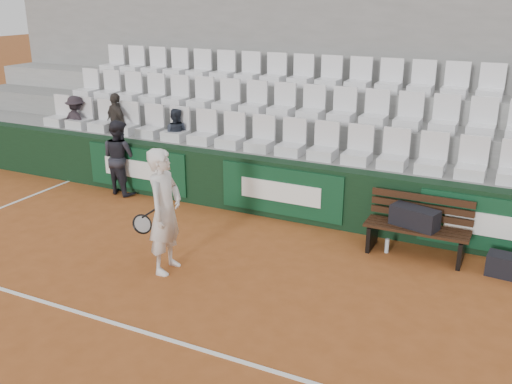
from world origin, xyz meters
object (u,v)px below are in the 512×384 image
sports_bag_ground (506,266)px  water_bottle_near (387,246)px  spectator_a (75,101)px  water_bottle_far (511,269)px  tennis_player (165,211)px  bench_left (415,241)px  spectator_b (115,102)px  spectator_c (175,113)px  sports_bag_left (415,217)px  ball_kid (119,157)px

sports_bag_ground → water_bottle_near: bearing=179.3°
sports_bag_ground → spectator_a: spectator_a is taller
water_bottle_far → tennis_player: (-4.36, -1.85, 0.76)m
spectator_a → tennis_player: bearing=155.3°
bench_left → tennis_player: 3.69m
sports_bag_ground → spectator_a: bearing=172.3°
spectator_b → spectator_c: size_ratio=1.18×
water_bottle_far → sports_bag_left: bearing=173.9°
spectator_b → ball_kid: bearing=153.3°
sports_bag_left → water_bottle_far: sports_bag_left is taller
sports_bag_ground → tennis_player: size_ratio=0.28×
tennis_player → spectator_a: (-4.34, 3.06, 0.67)m
ball_kid → spectator_a: 2.02m
water_bottle_far → spectator_b: spectator_b is taller
sports_bag_ground → water_bottle_far: bearing=-27.7°
tennis_player → spectator_b: (-3.27, 3.06, 0.74)m
sports_bag_ground → water_bottle_far: (0.07, -0.03, -0.03)m
water_bottle_near → spectator_c: 4.84m
ball_kid → spectator_a: size_ratio=1.30×
ball_kid → spectator_c: spectator_c is taller
ball_kid → spectator_b: (-0.61, 0.74, 0.90)m
water_bottle_near → tennis_player: 3.35m
bench_left → spectator_b: size_ratio=1.21×
sports_bag_left → ball_kid: ball_kid is taller
tennis_player → spectator_c: bearing=121.1°
sports_bag_left → tennis_player: (-2.99, -2.00, 0.28)m
tennis_player → ball_kid: 3.53m
sports_bag_ground → spectator_c: 6.40m
water_bottle_near → water_bottle_far: size_ratio=0.89×
bench_left → spectator_b: bearing=170.4°
water_bottle_near → sports_bag_left: bearing=14.6°
bench_left → water_bottle_near: bearing=-167.9°
sports_bag_ground → tennis_player: (-4.29, -1.89, 0.73)m
water_bottle_near → tennis_player: bearing=-144.2°
water_bottle_near → spectator_c: bearing=165.6°
bench_left → spectator_b: spectator_b is taller
water_bottle_far → water_bottle_near: bearing=178.2°
sports_bag_ground → sports_bag_left: bearing=175.1°
tennis_player → ball_kid: size_ratio=1.22×
spectator_b → bench_left: bearing=-165.9°
spectator_c → sports_bag_left: bearing=150.8°
water_bottle_far → spectator_a: bearing=172.1°
bench_left → water_bottle_far: size_ratio=5.99×
sports_bag_ground → spectator_a: (-8.63, 1.17, 1.40)m
sports_bag_left → spectator_c: 5.03m
ball_kid → spectator_c: bearing=-126.3°
ball_kid → sports_bag_left: bearing=-171.8°
sports_bag_ground → water_bottle_near: size_ratio=2.25×
bench_left → water_bottle_far: 1.33m
spectator_c → bench_left: bearing=150.8°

